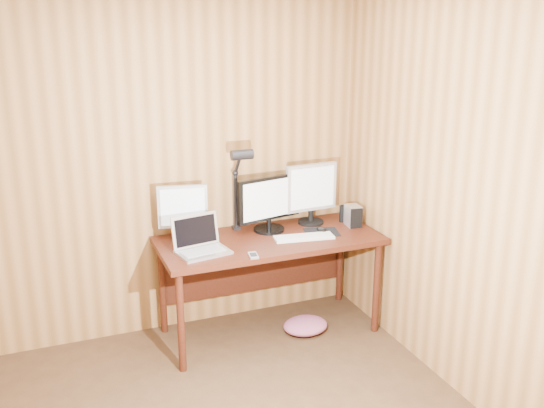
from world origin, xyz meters
TOP-DOWN VIEW (x-y plane):
  - room_shell at (0.00, 0.00)m, footprint 4.00×4.00m
  - desk at (0.93, 1.70)m, footprint 1.60×0.70m
  - monitor_center at (0.99, 1.78)m, footprint 0.52×0.23m
  - monitor_left at (0.35, 1.83)m, footprint 0.35×0.17m
  - monitor_right at (1.35, 1.82)m, footprint 0.42×0.20m
  - laptop at (0.39, 1.56)m, footprint 0.38×0.32m
  - keyboard at (1.16, 1.52)m, footprint 0.45×0.19m
  - mousepad at (1.33, 1.59)m, footprint 0.29×0.25m
  - mouse at (1.33, 1.59)m, footprint 0.07×0.11m
  - hard_drive at (1.62, 1.65)m, footprint 0.12×0.16m
  - phone at (0.70, 1.33)m, footprint 0.07×0.12m
  - speaker at (1.60, 1.76)m, footprint 0.05×0.05m
  - desk_lamp at (0.77, 1.82)m, footprint 0.16×0.22m
  - fabric_pile at (1.17, 1.51)m, footprint 0.37×0.32m

SIDE VIEW (x-z plane):
  - fabric_pile at x=1.17m, z-range 0.00..0.11m
  - desk at x=0.93m, z-range 0.25..1.00m
  - mousepad at x=1.33m, z-range 0.75..0.75m
  - phone at x=0.70m, z-range 0.75..0.76m
  - keyboard at x=1.16m, z-range 0.75..0.77m
  - mouse at x=1.33m, z-range 0.75..0.79m
  - laptop at x=0.39m, z-range 0.69..0.93m
  - speaker at x=1.60m, z-range 0.75..0.88m
  - hard_drive at x=1.62m, z-range 0.75..0.91m
  - monitor_left at x=0.35m, z-range 0.76..1.16m
  - monitor_center at x=0.99m, z-range 0.76..1.17m
  - monitor_right at x=1.35m, z-range 0.77..1.24m
  - desk_lamp at x=0.77m, z-range 0.83..1.51m
  - room_shell at x=0.00m, z-range -0.75..3.25m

